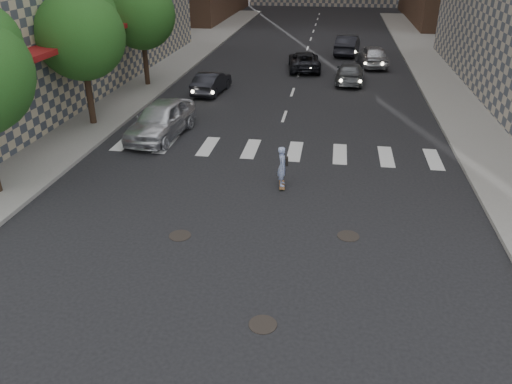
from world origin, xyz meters
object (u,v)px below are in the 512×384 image
tree_b (82,31)px  traffic_car_c (304,61)px  traffic_car_d (372,56)px  traffic_car_a (211,83)px  silver_sedan (161,119)px  traffic_car_b (350,73)px  tree_c (142,11)px  traffic_car_e (347,45)px  skateboarder (282,166)px

tree_b → traffic_car_c: bearing=55.6°
traffic_car_d → traffic_car_a: bearing=35.0°
traffic_car_a → traffic_car_d: traffic_car_d is taller
silver_sedan → traffic_car_b: bearing=59.2°
tree_c → traffic_car_d: bearing=29.3°
tree_b → traffic_car_c: tree_b is taller
traffic_car_c → traffic_car_e: (3.18, 6.37, 0.14)m
silver_sedan → traffic_car_a: bearing=92.4°
traffic_car_b → traffic_car_c: traffic_car_c is taller
skateboarder → silver_sedan: (-6.32, 4.68, -0.00)m
tree_c → traffic_car_e: tree_c is taller
traffic_car_a → silver_sedan: bearing=91.9°
traffic_car_b → skateboarder: bearing=84.1°
tree_b → traffic_car_d: tree_b is taller
traffic_car_c → traffic_car_d: 5.43m
traffic_car_c → traffic_car_b: bearing=128.1°
skateboarder → traffic_car_c: (-0.56, 20.04, -0.19)m
traffic_car_a → traffic_car_d: bearing=-131.9°
silver_sedan → traffic_car_a: size_ratio=1.25×
silver_sedan → traffic_car_b: 15.06m
tree_c → traffic_car_c: tree_c is taller
traffic_car_c → traffic_car_d: traffic_car_d is taller
traffic_car_a → traffic_car_d: (10.26, 9.38, 0.14)m
skateboarder → traffic_car_b: 16.94m
tree_b → traffic_car_d: (14.73, 16.26, -3.85)m
tree_b → traffic_car_d: bearing=47.8°
traffic_car_b → tree_c: bearing=15.8°
traffic_car_b → traffic_car_c: (-3.29, 3.32, 0.01)m
tree_c → traffic_car_b: tree_c is taller
tree_c → traffic_car_d: size_ratio=1.40×
silver_sedan → traffic_car_d: size_ratio=1.06×
silver_sedan → traffic_car_e: (8.95, 21.73, -0.05)m
skateboarder → traffic_car_b: (2.73, 16.72, -0.20)m
tree_c → skateboarder: bearing=-53.4°
silver_sedan → traffic_car_a: (0.52, 8.06, -0.19)m
skateboarder → traffic_car_c: 20.05m
traffic_car_a → traffic_car_e: size_ratio=0.83×
traffic_car_b → traffic_car_c: bearing=-41.9°
silver_sedan → tree_c: bearing=119.5°
tree_c → traffic_car_a: tree_c is taller
traffic_car_b → traffic_car_c: size_ratio=0.94×
traffic_car_a → traffic_car_b: (8.53, 3.98, -0.01)m
traffic_car_a → skateboarder: bearing=120.1°
silver_sedan → traffic_car_c: bearing=75.6°
traffic_car_e → traffic_car_b: bearing=97.7°
traffic_car_d → traffic_car_e: size_ratio=0.97×
tree_c → traffic_car_e: (12.90, 12.55, -3.85)m
tree_b → traffic_car_b: tree_b is taller
silver_sedan → tree_b: bearing=169.6°
traffic_car_a → traffic_car_e: bearing=-116.0°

